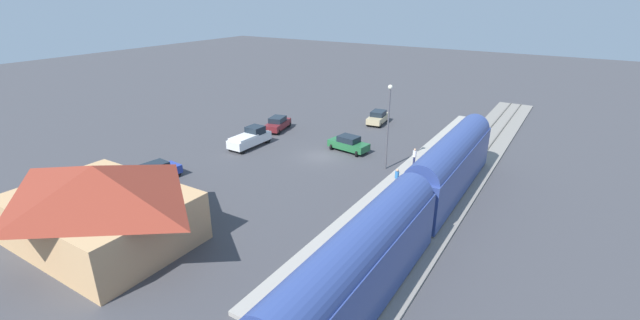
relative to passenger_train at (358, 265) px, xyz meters
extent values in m
plane|color=#424247|center=(14.00, -18.83, -2.86)|extent=(200.00, 200.00, 0.00)
cube|color=gray|center=(0.00, -18.83, -2.77)|extent=(4.80, 70.00, 0.18)
cube|color=#59544C|center=(-0.72, -18.83, -2.62)|extent=(0.10, 70.00, 0.12)
cube|color=#59544C|center=(0.72, -18.83, -2.62)|extent=(0.10, 70.00, 0.12)
cube|color=#A8A399|center=(4.00, -18.83, -2.71)|extent=(3.20, 46.00, 0.30)
cube|color=#33478C|center=(0.00, -17.15, -0.71)|extent=(2.90, 16.35, 3.70)
cube|color=red|center=(1.46, -17.15, -1.01)|extent=(0.04, 15.04, 0.36)
cylinder|color=#33478C|center=(0.00, -17.15, 1.04)|extent=(2.75, 15.69, 2.76)
cube|color=#33478C|center=(0.00, 0.00, -0.71)|extent=(2.90, 16.35, 3.70)
cube|color=red|center=(1.46, 0.00, -1.01)|extent=(0.04, 15.04, 0.36)
cylinder|color=#33478C|center=(0.00, 0.00, 1.04)|extent=(2.75, 15.69, 2.76)
cube|color=tan|center=(18.00, 3.17, -1.09)|extent=(11.84, 8.49, 3.54)
pyramid|color=maroon|center=(18.00, 3.17, 1.77)|extent=(12.64, 9.29, 2.17)
cube|color=#4C3323|center=(18.00, -1.11, -1.81)|extent=(1.10, 0.08, 2.10)
cylinder|color=brown|center=(4.01, -15.28, -2.13)|extent=(0.22, 0.22, 0.85)
cylinder|color=#2D72B7|center=(4.01, -15.28, -1.40)|extent=(0.36, 0.36, 0.62)
sphere|color=tan|center=(4.01, -15.28, -0.97)|extent=(0.24, 0.24, 0.24)
cylinder|color=#23284C|center=(4.54, -21.10, -2.13)|extent=(0.22, 0.22, 0.85)
cylinder|color=silver|center=(4.54, -21.10, -1.40)|extent=(0.36, 0.36, 0.62)
sphere|color=tan|center=(4.54, -21.10, -0.97)|extent=(0.24, 0.24, 0.24)
cube|color=#C6B284|center=(14.00, -33.20, -2.14)|extent=(2.32, 4.68, 0.76)
cube|color=#19232D|center=(14.00, -33.20, -1.44)|extent=(1.85, 2.33, 0.64)
cylinder|color=black|center=(13.02, -31.59, -2.52)|extent=(0.22, 0.68, 0.68)
cylinder|color=black|center=(14.61, -31.42, -2.52)|extent=(0.22, 0.68, 0.68)
cylinder|color=black|center=(13.39, -34.97, -2.52)|extent=(0.22, 0.68, 0.68)
cylinder|color=black|center=(14.98, -34.80, -2.52)|extent=(0.22, 0.68, 0.68)
cube|color=maroon|center=(23.54, -23.79, -2.14)|extent=(2.81, 4.80, 0.76)
cube|color=#19232D|center=(23.54, -23.79, -1.44)|extent=(2.07, 2.47, 0.64)
cylinder|color=black|center=(24.70, -25.27, -2.52)|extent=(0.22, 0.68, 0.68)
cylinder|color=black|center=(23.14, -25.63, -2.52)|extent=(0.22, 0.68, 0.68)
cylinder|color=black|center=(23.93, -21.95, -2.52)|extent=(0.22, 0.68, 0.68)
cylinder|color=black|center=(22.37, -22.32, -2.52)|extent=(0.22, 0.68, 0.68)
cube|color=white|center=(22.42, -17.13, -2.02)|extent=(2.03, 5.43, 0.92)
cube|color=#19232D|center=(22.40, -18.16, -1.14)|extent=(1.75, 1.75, 0.84)
cylinder|color=black|center=(23.25, -19.29, -2.48)|extent=(0.22, 0.76, 0.76)
cylinder|color=black|center=(21.53, -19.27, -2.48)|extent=(0.22, 0.76, 0.76)
cylinder|color=black|center=(23.31, -14.99, -2.48)|extent=(0.22, 0.76, 0.76)
cylinder|color=black|center=(21.59, -14.97, -2.48)|extent=(0.22, 0.76, 0.76)
cube|color=white|center=(22.43, -16.19, -1.46)|extent=(1.90, 3.00, 0.20)
cube|color=#236638|center=(12.29, -21.78, -2.14)|extent=(4.70, 2.41, 0.76)
cube|color=#19232D|center=(12.29, -21.78, -1.44)|extent=(2.35, 1.89, 0.64)
cylinder|color=black|center=(14.08, -21.21, -2.52)|extent=(0.22, 0.68, 0.68)
cylinder|color=black|center=(13.87, -22.79, -2.52)|extent=(0.22, 0.68, 0.68)
cylinder|color=black|center=(10.71, -20.76, -2.52)|extent=(0.22, 0.68, 0.68)
cylinder|color=black|center=(10.50, -22.35, -2.52)|extent=(0.22, 0.68, 0.68)
cube|color=#283D9E|center=(23.60, -5.42, -2.14)|extent=(2.31, 4.67, 0.76)
cube|color=#19232D|center=(23.60, -5.42, -1.44)|extent=(1.84, 2.32, 0.64)
cylinder|color=black|center=(24.22, -7.20, -2.52)|extent=(0.22, 0.68, 0.68)
cylinder|color=black|center=(22.63, -7.02, -2.52)|extent=(0.22, 0.68, 0.68)
cylinder|color=black|center=(24.58, -3.82, -2.52)|extent=(0.22, 0.68, 0.68)
cylinder|color=black|center=(22.99, -3.64, -2.52)|extent=(0.22, 0.68, 0.68)
cylinder|color=#515156|center=(6.80, -19.31, 1.12)|extent=(0.16, 0.16, 7.96)
sphere|color=#EAE5C6|center=(6.80, -19.31, 5.29)|extent=(0.44, 0.44, 0.44)
camera|label=1|loc=(-8.18, 16.95, 13.33)|focal=23.77mm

